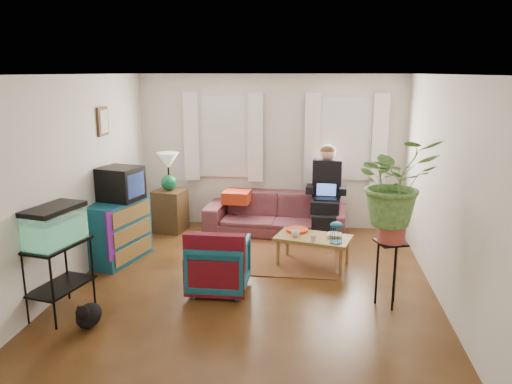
# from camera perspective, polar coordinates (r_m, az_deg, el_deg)

# --- Properties ---
(floor) EXTENTS (4.50, 5.00, 0.01)m
(floor) POSITION_cam_1_polar(r_m,az_deg,el_deg) (6.49, -0.42, -10.32)
(floor) COLOR #4F2B14
(floor) RESTS_ON ground
(ceiling) EXTENTS (4.50, 5.00, 0.01)m
(ceiling) POSITION_cam_1_polar(r_m,az_deg,el_deg) (5.93, -0.47, 13.30)
(ceiling) COLOR white
(ceiling) RESTS_ON wall_back
(wall_back) EXTENTS (4.50, 0.01, 2.60)m
(wall_back) POSITION_cam_1_polar(r_m,az_deg,el_deg) (8.52, 1.68, 4.60)
(wall_back) COLOR silver
(wall_back) RESTS_ON floor
(wall_front) EXTENTS (4.50, 0.01, 2.60)m
(wall_front) POSITION_cam_1_polar(r_m,az_deg,el_deg) (3.72, -5.34, -7.45)
(wall_front) COLOR silver
(wall_front) RESTS_ON floor
(wall_left) EXTENTS (0.01, 5.00, 2.60)m
(wall_left) POSITION_cam_1_polar(r_m,az_deg,el_deg) (6.74, -19.79, 1.39)
(wall_left) COLOR silver
(wall_left) RESTS_ON floor
(wall_right) EXTENTS (0.01, 5.00, 2.60)m
(wall_right) POSITION_cam_1_polar(r_m,az_deg,el_deg) (6.22, 20.59, 0.36)
(wall_right) COLOR silver
(wall_right) RESTS_ON floor
(window_left) EXTENTS (1.08, 0.04, 1.38)m
(window_left) POSITION_cam_1_polar(r_m,az_deg,el_deg) (8.58, -3.69, 6.32)
(window_left) COLOR white
(window_left) RESTS_ON wall_back
(window_right) EXTENTS (1.08, 0.04, 1.38)m
(window_right) POSITION_cam_1_polar(r_m,az_deg,el_deg) (8.45, 10.19, 6.03)
(window_right) COLOR white
(window_right) RESTS_ON wall_back
(curtains_left) EXTENTS (1.36, 0.06, 1.50)m
(curtains_left) POSITION_cam_1_polar(r_m,az_deg,el_deg) (8.50, -3.78, 6.25)
(curtains_left) COLOR white
(curtains_left) RESTS_ON wall_back
(curtains_right) EXTENTS (1.36, 0.06, 1.50)m
(curtains_right) POSITION_cam_1_polar(r_m,az_deg,el_deg) (8.37, 10.22, 5.96)
(curtains_right) COLOR white
(curtains_right) RESTS_ON wall_back
(picture_frame) EXTENTS (0.04, 0.32, 0.40)m
(picture_frame) POSITION_cam_1_polar(r_m,az_deg,el_deg) (7.39, -17.04, 7.72)
(picture_frame) COLOR #3D2616
(picture_frame) RESTS_ON wall_left
(area_rug) EXTENTS (2.01, 1.62, 0.01)m
(area_rug) POSITION_cam_1_polar(r_m,az_deg,el_deg) (7.40, 1.20, -7.18)
(area_rug) COLOR maroon
(area_rug) RESTS_ON floor
(sofa) EXTENTS (2.35, 1.07, 0.90)m
(sofa) POSITION_cam_1_polar(r_m,az_deg,el_deg) (8.25, 2.25, -1.76)
(sofa) COLOR brown
(sofa) RESTS_ON floor
(seated_person) EXTENTS (0.62, 0.74, 1.36)m
(seated_person) POSITION_cam_1_polar(r_m,az_deg,el_deg) (8.12, 8.03, -0.44)
(seated_person) COLOR black
(seated_person) RESTS_ON sofa
(side_table) EXTENTS (0.55, 0.55, 0.70)m
(side_table) POSITION_cam_1_polar(r_m,az_deg,el_deg) (8.54, -9.79, -2.09)
(side_table) COLOR #392015
(side_table) RESTS_ON floor
(table_lamp) EXTENTS (0.41, 0.41, 0.64)m
(table_lamp) POSITION_cam_1_polar(r_m,az_deg,el_deg) (8.39, -9.96, 2.21)
(table_lamp) COLOR white
(table_lamp) RESTS_ON side_table
(dresser) EXTENTS (0.71, 1.06, 0.87)m
(dresser) POSITION_cam_1_polar(r_m,az_deg,el_deg) (7.34, -15.50, -4.31)
(dresser) COLOR #136175
(dresser) RESTS_ON floor
(crt_tv) EXTENTS (0.64, 0.60, 0.47)m
(crt_tv) POSITION_cam_1_polar(r_m,az_deg,el_deg) (7.23, -15.26, 0.94)
(crt_tv) COLOR black
(crt_tv) RESTS_ON dresser
(aquarium_stand) EXTENTS (0.56, 0.80, 0.82)m
(aquarium_stand) POSITION_cam_1_polar(r_m,az_deg,el_deg) (5.98, -21.48, -9.23)
(aquarium_stand) COLOR black
(aquarium_stand) RESTS_ON floor
(aquarium) EXTENTS (0.50, 0.73, 0.43)m
(aquarium) POSITION_cam_1_polar(r_m,az_deg,el_deg) (5.77, -22.02, -3.50)
(aquarium) COLOR #7FD899
(aquarium) RESTS_ON aquarium_stand
(black_cat) EXTENTS (0.27, 0.39, 0.32)m
(black_cat) POSITION_cam_1_polar(r_m,az_deg,el_deg) (5.68, -18.58, -12.98)
(black_cat) COLOR black
(black_cat) RESTS_ON floor
(armchair) EXTENTS (0.70, 0.66, 0.72)m
(armchair) POSITION_cam_1_polar(r_m,az_deg,el_deg) (6.18, -4.24, -8.00)
(armchair) COLOR #105B63
(armchair) RESTS_ON floor
(serape_throw) EXTENTS (0.72, 0.17, 0.59)m
(serape_throw) POSITION_cam_1_polar(r_m,az_deg,el_deg) (5.88, -4.79, -7.62)
(serape_throw) COLOR #9E0A0A
(serape_throw) RESTS_ON armchair
(coffee_table) EXTENTS (1.11, 0.79, 0.42)m
(coffee_table) POSITION_cam_1_polar(r_m,az_deg,el_deg) (7.02, 6.51, -6.68)
(coffee_table) COLOR olive
(coffee_table) RESTS_ON floor
(cup_a) EXTENTS (0.14, 0.14, 0.09)m
(cup_a) POSITION_cam_1_polar(r_m,az_deg,el_deg) (6.91, 4.53, -4.74)
(cup_a) COLOR white
(cup_a) RESTS_ON coffee_table
(cup_b) EXTENTS (0.11, 0.11, 0.09)m
(cup_b) POSITION_cam_1_polar(r_m,az_deg,el_deg) (6.78, 6.57, -5.19)
(cup_b) COLOR beige
(cup_b) RESTS_ON coffee_table
(bowl) EXTENTS (0.24, 0.24, 0.05)m
(bowl) POSITION_cam_1_polar(r_m,az_deg,el_deg) (6.97, 8.95, -4.90)
(bowl) COLOR white
(bowl) RESTS_ON coffee_table
(snack_tray) EXTENTS (0.38, 0.38, 0.04)m
(snack_tray) POSITION_cam_1_polar(r_m,az_deg,el_deg) (7.14, 4.72, -4.36)
(snack_tray) COLOR #B21414
(snack_tray) RESTS_ON coffee_table
(birdcage) EXTENTS (0.20, 0.20, 0.29)m
(birdcage) POSITION_cam_1_polar(r_m,az_deg,el_deg) (6.70, 9.16, -4.56)
(birdcage) COLOR #115B6B
(birdcage) RESTS_ON coffee_table
(plant_stand) EXTENTS (0.41, 0.41, 0.78)m
(plant_stand) POSITION_cam_1_polar(r_m,az_deg,el_deg) (5.96, 14.92, -9.01)
(plant_stand) COLOR black
(plant_stand) RESTS_ON floor
(potted_plant) EXTENTS (1.08, 1.01, 0.98)m
(potted_plant) POSITION_cam_1_polar(r_m,az_deg,el_deg) (5.67, 15.48, -0.36)
(potted_plant) COLOR #599947
(potted_plant) RESTS_ON plant_stand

